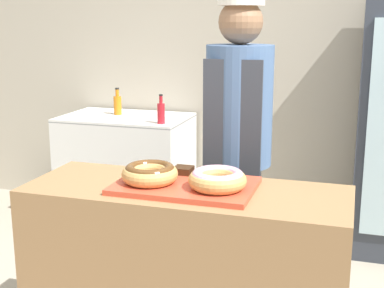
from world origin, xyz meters
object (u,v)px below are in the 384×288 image
(bottle_red, at_px, (161,112))
(serving_tray, at_px, (185,186))
(donut_light_glaze, at_px, (217,179))
(chest_freezer, at_px, (127,167))
(bottle_orange, at_px, (118,104))
(baker_person, at_px, (238,148))
(brownie_back_right, at_px, (206,172))
(donut_chocolate_glaze, at_px, (150,173))
(brownie_back_left, at_px, (183,170))

(bottle_red, bearing_deg, serving_tray, -65.81)
(donut_light_glaze, xyz_separation_m, chest_freezer, (-1.23, 1.78, -0.52))
(bottle_orange, bearing_deg, baker_person, -42.95)
(donut_light_glaze, bearing_deg, bottle_orange, 125.88)
(serving_tray, bearing_deg, brownie_back_right, 68.42)
(donut_light_glaze, xyz_separation_m, bottle_orange, (-1.32, 1.82, -0.01))
(donut_light_glaze, bearing_deg, bottle_red, 118.34)
(baker_person, xyz_separation_m, bottle_red, (-0.79, 0.91, 0.01))
(donut_chocolate_glaze, height_order, brownie_back_right, donut_chocolate_glaze)
(serving_tray, relative_size, donut_chocolate_glaze, 2.44)
(brownie_back_right, bearing_deg, bottle_red, 118.25)
(brownie_back_left, height_order, bottle_orange, bottle_orange)
(donut_light_glaze, height_order, bottle_orange, bottle_orange)
(chest_freezer, relative_size, bottle_orange, 4.61)
(baker_person, distance_m, bottle_orange, 1.73)
(brownie_back_right, height_order, chest_freezer, brownie_back_right)
(bottle_red, distance_m, bottle_orange, 0.55)
(brownie_back_left, bearing_deg, serving_tray, -68.42)
(serving_tray, distance_m, bottle_orange, 2.14)
(donut_light_glaze, bearing_deg, brownie_back_right, 119.11)
(donut_light_glaze, xyz_separation_m, baker_person, (-0.05, 0.64, -0.02))
(brownie_back_left, bearing_deg, baker_person, 71.24)
(chest_freezer, bearing_deg, bottle_orange, 151.16)
(brownie_back_right, relative_size, bottle_red, 0.39)
(donut_light_glaze, height_order, baker_person, baker_person)
(brownie_back_left, height_order, chest_freezer, brownie_back_left)
(brownie_back_left, relative_size, chest_freezer, 0.08)
(bottle_red, bearing_deg, donut_chocolate_glaze, -71.21)
(serving_tray, xyz_separation_m, brownie_back_right, (0.06, 0.14, 0.03))
(serving_tray, distance_m, brownie_back_left, 0.16)
(donut_light_glaze, distance_m, baker_person, 0.65)
(donut_chocolate_glaze, relative_size, bottle_orange, 1.15)
(donut_chocolate_glaze, distance_m, baker_person, 0.69)
(brownie_back_left, bearing_deg, chest_freezer, 122.54)
(donut_light_glaze, bearing_deg, serving_tray, 168.18)
(brownie_back_left, xyz_separation_m, chest_freezer, (-1.02, 1.60, -0.50))
(serving_tray, distance_m, bottle_red, 1.67)
(chest_freezer, distance_m, bottle_orange, 0.53)
(serving_tray, xyz_separation_m, brownie_back_left, (-0.06, 0.14, 0.03))
(donut_chocolate_glaze, relative_size, baker_person, 0.14)
(serving_tray, height_order, brownie_back_right, brownie_back_right)
(donut_chocolate_glaze, bearing_deg, donut_light_glaze, 0.00)
(brownie_back_left, xyz_separation_m, baker_person, (0.16, 0.47, 0.01))
(brownie_back_left, bearing_deg, brownie_back_right, 0.00)
(brownie_back_right, bearing_deg, bottle_orange, 126.54)
(chest_freezer, bearing_deg, brownie_back_left, -57.46)
(brownie_back_right, bearing_deg, chest_freezer, 125.35)
(donut_chocolate_glaze, xyz_separation_m, donut_light_glaze, (0.31, 0.00, 0.00))
(donut_light_glaze, distance_m, chest_freezer, 2.22)
(baker_person, bearing_deg, brownie_back_left, -108.76)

